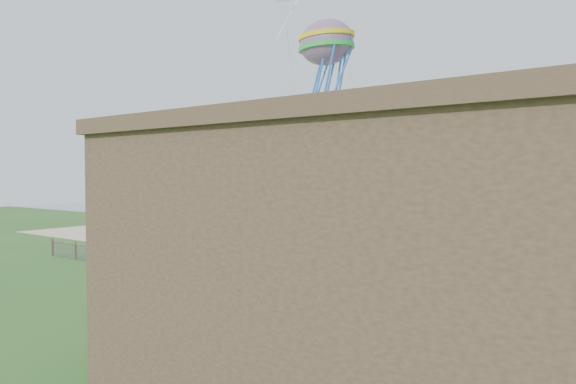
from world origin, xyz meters
name	(u,v)px	position (x,y,z in m)	size (l,w,h in m)	color
ground	(142,314)	(0.00, 0.00, 0.00)	(160.00, 160.00, 0.00)	#325C1F
sand_beach	(376,251)	(0.00, 22.00, 0.00)	(72.00, 20.00, 0.02)	#C9B591
ocean	(513,215)	(0.00, 66.00, 0.00)	(160.00, 68.00, 0.02)	slate
chainlink_fence	(236,278)	(0.00, 6.00, 0.55)	(36.20, 0.20, 1.25)	#4D3B2B
motel	(428,269)	(13.00, -1.00, 3.50)	(15.00, 10.00, 7.00)	#443324
motel_deck	(490,335)	(13.00, 5.00, 0.25)	(15.00, 2.00, 0.50)	brown
picnic_table	(273,330)	(6.72, 0.50, 0.42)	(1.98, 1.50, 0.84)	brown
octopus_kite	(326,75)	(2.42, 10.85, 11.53)	(3.42, 2.41, 7.04)	orange
kite_white	(283,7)	(-2.20, 13.00, 16.77)	(1.20, 0.70, 3.09)	white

